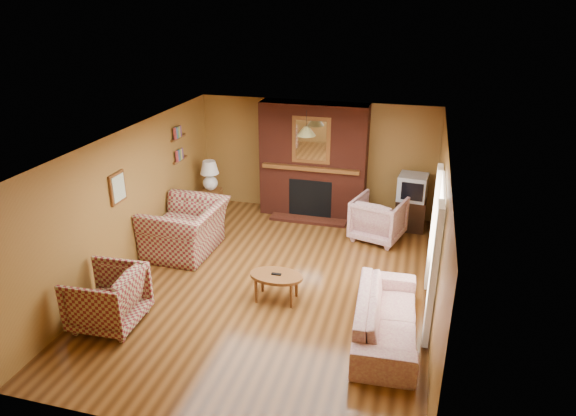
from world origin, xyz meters
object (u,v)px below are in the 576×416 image
(plaid_armchair, at_px, (107,298))
(tv_stand, at_px, (410,213))
(fireplace, at_px, (313,162))
(floral_sofa, at_px, (386,317))
(table_lamp, at_px, (210,174))
(side_table, at_px, (211,202))
(plaid_loveseat, at_px, (186,229))
(floral_armchair, at_px, (378,219))
(coffee_table, at_px, (276,278))
(crt_tv, at_px, (413,187))

(plaid_armchair, xyz_separation_m, tv_stand, (4.00, 4.45, -0.11))
(fireplace, distance_m, floral_sofa, 4.43)
(plaid_armchair, relative_size, table_lamp, 1.46)
(plaid_armchair, height_order, side_table, plaid_armchair)
(floral_sofa, height_order, tv_stand, tv_stand)
(plaid_loveseat, xyz_separation_m, floral_sofa, (3.75, -1.61, -0.16))
(plaid_loveseat, xyz_separation_m, table_lamp, (-0.25, 1.76, 0.44))
(floral_armchair, height_order, side_table, floral_armchair)
(tv_stand, bearing_deg, side_table, -174.54)
(coffee_table, distance_m, tv_stand, 3.73)
(floral_sofa, distance_m, coffee_table, 1.78)
(plaid_armchair, distance_m, crt_tv, 6.00)
(side_table, relative_size, table_lamp, 0.85)
(plaid_armchair, bearing_deg, coffee_table, 117.60)
(table_lamp, bearing_deg, fireplace, 14.29)
(fireplace, distance_m, side_table, 2.35)
(plaid_loveseat, distance_m, side_table, 1.78)
(tv_stand, xyz_separation_m, crt_tv, (0.00, -0.01, 0.57))
(plaid_armchair, height_order, floral_armchair, plaid_armchair)
(fireplace, height_order, table_lamp, fireplace)
(plaid_loveseat, height_order, floral_sofa, plaid_loveseat)
(table_lamp, bearing_deg, floral_sofa, -40.08)
(plaid_loveseat, height_order, crt_tv, crt_tv)
(fireplace, xyz_separation_m, plaid_armchair, (-1.95, -4.64, -0.75))
(fireplace, distance_m, table_lamp, 2.18)
(floral_sofa, relative_size, crt_tv, 3.54)
(fireplace, xyz_separation_m, plaid_loveseat, (-1.85, -2.29, -0.72))
(plaid_armchair, distance_m, tv_stand, 5.99)
(floral_sofa, distance_m, side_table, 5.23)
(floral_armchair, distance_m, table_lamp, 3.62)
(floral_armchair, xyz_separation_m, coffee_table, (-1.29, -2.58, -0.04))
(floral_armchair, bearing_deg, crt_tv, -115.67)
(plaid_loveseat, distance_m, floral_sofa, 4.08)
(fireplace, relative_size, coffee_table, 2.89)
(table_lamp, bearing_deg, floral_armchair, -4.79)
(fireplace, bearing_deg, floral_sofa, -64.03)
(floral_sofa, bearing_deg, plaid_armchair, 97.82)
(plaid_loveseat, relative_size, floral_sofa, 0.68)
(table_lamp, xyz_separation_m, tv_stand, (4.15, 0.35, -0.59))
(plaid_loveseat, height_order, plaid_armchair, plaid_loveseat)
(fireplace, height_order, floral_armchair, fireplace)
(fireplace, height_order, crt_tv, fireplace)
(coffee_table, bearing_deg, floral_sofa, -15.99)
(floral_sofa, height_order, crt_tv, crt_tv)
(coffee_table, bearing_deg, fireplace, 93.12)
(floral_armchair, bearing_deg, tv_stand, -115.42)
(plaid_loveseat, relative_size, plaid_armchair, 1.51)
(tv_stand, bearing_deg, plaid_armchair, -131.29)
(floral_sofa, distance_m, table_lamp, 5.26)
(table_lamp, xyz_separation_m, crt_tv, (4.15, 0.34, -0.02))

